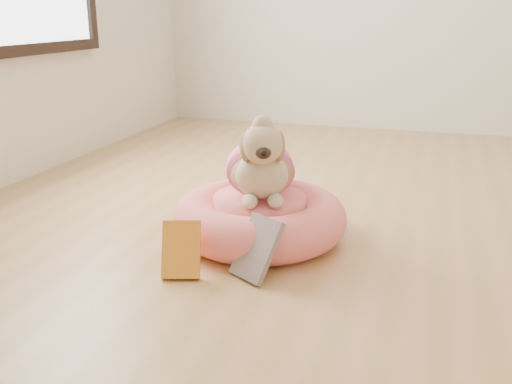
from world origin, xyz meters
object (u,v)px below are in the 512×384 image
(dog, at_px, (261,152))
(pet_bed, at_px, (260,218))
(book_white, at_px, (257,248))
(book_yellow, at_px, (181,250))

(dog, bearing_deg, pet_bed, -103.56)
(dog, distance_m, book_white, 0.43)
(book_yellow, bearing_deg, pet_bed, 51.29)
(dog, distance_m, book_yellow, 0.51)
(pet_bed, bearing_deg, book_yellow, -111.66)
(book_yellow, height_order, book_white, book_white)
(dog, xyz_separation_m, book_white, (0.09, -0.35, -0.25))
(book_yellow, bearing_deg, book_white, -1.57)
(dog, xyz_separation_m, book_yellow, (-0.16, -0.41, -0.25))
(pet_bed, relative_size, dog, 1.46)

